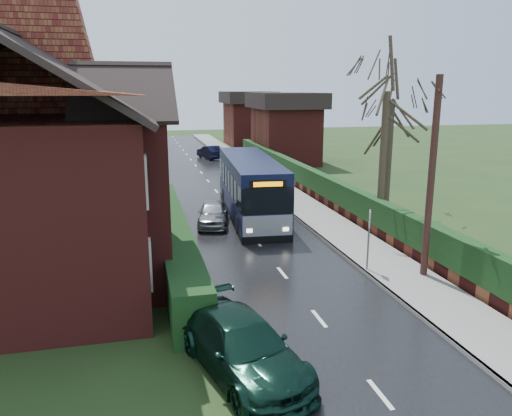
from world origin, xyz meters
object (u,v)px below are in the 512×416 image
object	(u,v)px
bus	(250,188)
car_green	(242,346)
car_silver	(213,213)
telegraph_pole	(431,179)
bus_stop_sign	(369,232)
brick_house	(40,158)

from	to	relation	value
bus	car_green	distance (m)	15.69
car_green	car_silver	bearing A→B (deg)	68.90
car_silver	car_green	size ratio (longest dim) A/B	0.77
bus	telegraph_pole	xyz separation A→B (m)	(4.23, -10.56, 2.14)
car_silver	bus_stop_sign	distance (m)	9.51
car_green	telegraph_pole	distance (m)	9.68
brick_house	car_green	world-z (taller)	brick_house
car_silver	car_green	xyz separation A→B (m)	(-1.40, -13.85, 0.07)
bus_stop_sign	brick_house	bearing A→B (deg)	-172.11
bus	bus_stop_sign	xyz separation A→B (m)	(2.40, -9.58, 0.05)
bus	car_green	xyz separation A→B (m)	(-3.70, -15.23, -0.89)
car_silver	car_green	bearing A→B (deg)	-84.39
bus	car_green	bearing A→B (deg)	-99.32
car_green	bus_stop_sign	distance (m)	8.36
bus_stop_sign	telegraph_pole	bearing A→B (deg)	-4.17
brick_house	car_silver	xyz separation A→B (m)	(7.23, 4.78, -3.74)
brick_house	telegraph_pole	bearing A→B (deg)	-17.73
bus_stop_sign	car_green	bearing A→B (deg)	-113.33
car_green	bus	bearing A→B (deg)	61.02
car_silver	telegraph_pole	distance (m)	11.68
bus	telegraph_pole	distance (m)	11.57
bus	bus_stop_sign	distance (m)	9.88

